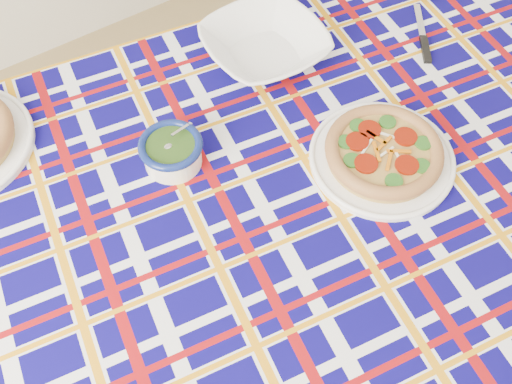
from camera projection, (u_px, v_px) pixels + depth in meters
dining_table at (283, 204)px, 1.28m from camera, size 1.89×1.35×0.81m
tablecloth at (283, 197)px, 1.25m from camera, size 1.93×1.39×0.12m
main_focaccia_plate at (384, 152)px, 1.21m from camera, size 0.36×0.36×0.06m
pesto_bowl at (171, 150)px, 1.20m from camera, size 0.16×0.16×0.08m
serving_bowl at (265, 46)px, 1.38m from camera, size 0.30×0.30×0.07m
table_knife at (420, 22)px, 1.48m from camera, size 0.15×0.20×0.01m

